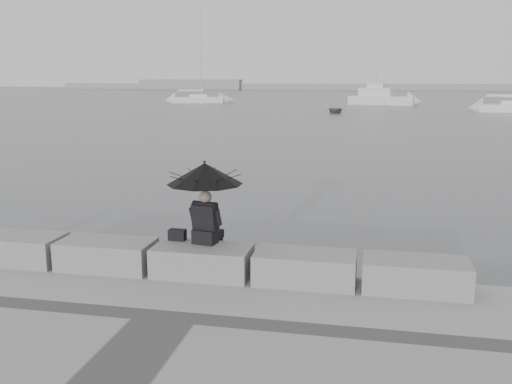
% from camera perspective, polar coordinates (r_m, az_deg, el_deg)
% --- Properties ---
extents(ground, '(360.00, 360.00, 0.00)m').
position_cam_1_polar(ground, '(10.16, -4.55, -10.14)').
color(ground, '#45484A').
rests_on(ground, ground).
extents(stone_block_far_left, '(1.60, 0.80, 0.50)m').
position_cam_1_polar(stone_block_far_left, '(10.95, -22.74, -5.26)').
color(stone_block_far_left, slate).
rests_on(stone_block_far_left, promenade).
extents(stone_block_left, '(1.60, 0.80, 0.50)m').
position_cam_1_polar(stone_block_left, '(10.11, -14.70, -6.09)').
color(stone_block_left, slate).
rests_on(stone_block_left, promenade).
extents(stone_block_centre, '(1.60, 0.80, 0.50)m').
position_cam_1_polar(stone_block_centre, '(9.50, -5.39, -6.90)').
color(stone_block_centre, slate).
rests_on(stone_block_centre, promenade).
extents(stone_block_right, '(1.60, 0.80, 0.50)m').
position_cam_1_polar(stone_block_right, '(9.16, 4.93, -7.58)').
color(stone_block_right, slate).
rests_on(stone_block_right, promenade).
extents(stone_block_far_right, '(1.60, 0.80, 0.50)m').
position_cam_1_polar(stone_block_far_right, '(9.14, 15.68, -8.04)').
color(stone_block_far_right, slate).
rests_on(stone_block_far_right, promenade).
extents(seated_person, '(1.26, 1.26, 1.39)m').
position_cam_1_polar(seated_person, '(9.39, -5.15, 0.94)').
color(seated_person, black).
rests_on(seated_person, stone_block_centre).
extents(bag, '(0.29, 0.16, 0.18)m').
position_cam_1_polar(bag, '(9.81, -7.88, -4.26)').
color(bag, black).
rests_on(bag, stone_block_centre).
extents(distant_landmass, '(180.00, 8.00, 2.80)m').
position_cam_1_polar(distant_landmass, '(163.95, 8.00, 10.41)').
color(distant_landmass, gray).
rests_on(distant_landmass, ground).
extents(sailboat_left, '(7.51, 3.89, 12.90)m').
position_cam_1_polar(sailboat_left, '(83.20, -5.77, 9.24)').
color(sailboat_left, silver).
rests_on(sailboat_left, ground).
extents(sailboat_right, '(6.78, 3.43, 12.90)m').
position_cam_1_polar(sailboat_right, '(66.53, 24.23, 7.76)').
color(sailboat_right, silver).
rests_on(sailboat_right, ground).
extents(motor_cruiser, '(9.01, 4.71, 4.50)m').
position_cam_1_polar(motor_cruiser, '(78.82, 12.49, 9.17)').
color(motor_cruiser, silver).
rests_on(motor_cruiser, ground).
extents(dinghy, '(3.37, 1.67, 0.55)m').
position_cam_1_polar(dinghy, '(60.73, 7.93, 8.13)').
color(dinghy, slate).
rests_on(dinghy, ground).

